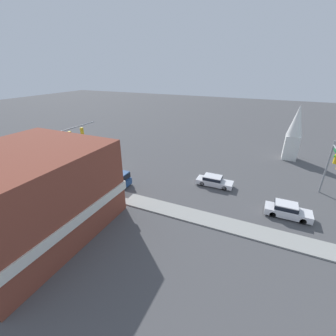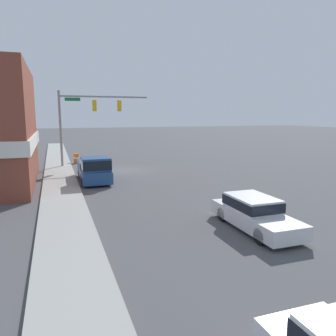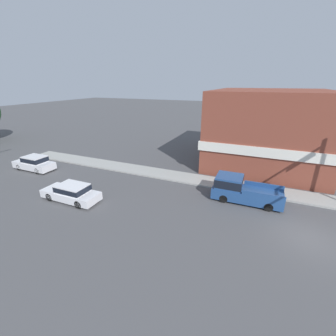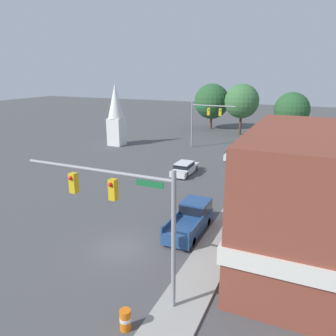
% 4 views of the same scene
% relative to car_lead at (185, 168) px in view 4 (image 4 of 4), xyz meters
% --- Properties ---
extents(ground_plane, '(200.00, 200.00, 0.00)m').
position_rel_car_lead_xyz_m(ground_plane, '(2.08, -16.86, -0.74)').
color(ground_plane, '#4C4C4F').
extents(sidewalk_curb, '(2.40, 60.00, 0.14)m').
position_rel_car_lead_xyz_m(sidewalk_curb, '(7.78, -16.86, -0.67)').
color(sidewalk_curb, '#9E9E99').
rests_on(sidewalk_curb, ground).
extents(near_signal_assembly, '(8.49, 0.49, 7.15)m').
position_rel_car_lead_xyz_m(near_signal_assembly, '(4.78, -20.59, 4.50)').
color(near_signal_assembly, gray).
rests_on(near_signal_assembly, ground).
extents(far_signal_assembly, '(6.52, 0.49, 6.89)m').
position_rel_car_lead_xyz_m(far_signal_assembly, '(-1.94, 12.91, 4.21)').
color(far_signal_assembly, gray).
rests_on(far_signal_assembly, ground).
extents(car_lead, '(1.77, 4.85, 1.40)m').
position_rel_car_lead_xyz_m(car_lead, '(0.00, 0.00, 0.00)').
color(car_lead, black).
rests_on(car_lead, ground).
extents(car_oncoming, '(1.77, 4.63, 1.56)m').
position_rel_car_lead_xyz_m(car_oncoming, '(3.59, 8.86, 0.07)').
color(car_oncoming, black).
rests_on(car_oncoming, ground).
extents(pickup_truck_parked, '(2.03, 5.33, 1.97)m').
position_rel_car_lead_xyz_m(pickup_truck_parked, '(5.37, -12.39, 0.22)').
color(pickup_truck_parked, black).
rests_on(pickup_truck_parked, ground).
extents(construction_barrel, '(0.54, 0.54, 1.01)m').
position_rel_car_lead_xyz_m(construction_barrel, '(5.98, -22.73, -0.22)').
color(construction_barrel, orange).
rests_on(construction_barrel, ground).
extents(church_steeple, '(2.45, 2.45, 9.30)m').
position_rel_car_lead_xyz_m(church_steeple, '(-15.13, 9.65, 4.13)').
color(church_steeple, white).
rests_on(church_steeple, ground).
extents(backdrop_tree_left_far, '(6.82, 6.82, 8.81)m').
position_rel_car_lead_xyz_m(backdrop_tree_left_far, '(-6.03, 29.94, 4.66)').
color(backdrop_tree_left_far, '#4C3823').
rests_on(backdrop_tree_left_far, ground).
extents(backdrop_tree_left_mid, '(6.05, 6.05, 9.03)m').
position_rel_car_lead_xyz_m(backdrop_tree_left_mid, '(0.64, 26.06, 5.26)').
color(backdrop_tree_left_mid, '#4C3823').
rests_on(backdrop_tree_left_mid, ground).
extents(backdrop_tree_center, '(5.98, 5.98, 7.75)m').
position_rel_car_lead_xyz_m(backdrop_tree_center, '(9.04, 27.20, 4.02)').
color(backdrop_tree_center, '#4C3823').
rests_on(backdrop_tree_center, ground).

